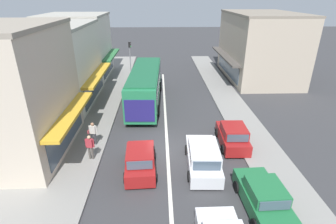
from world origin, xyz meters
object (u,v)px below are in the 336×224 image
traffic_light_downstreet (130,53)px  pedestrian_with_handbag_near (93,132)px  hatchback_behind_bus_mid (140,160)px  pedestrian_browsing_midblock (90,146)px  parked_sedan_kerb_front (264,198)px  city_bus (145,84)px  parked_hatchback_kerb_second (233,136)px  wagon_queue_far_back (203,157)px

traffic_light_downstreet → pedestrian_with_handbag_near: bearing=-93.1°
hatchback_behind_bus_mid → pedestrian_with_handbag_near: (-3.33, 2.86, 0.36)m
pedestrian_browsing_midblock → parked_sedan_kerb_front: bearing=-25.5°
hatchback_behind_bus_mid → parked_sedan_kerb_front: bearing=-28.2°
city_bus → traffic_light_downstreet: (-2.27, 9.26, 0.97)m
parked_hatchback_kerb_second → pedestrian_browsing_midblock: size_ratio=2.30×
city_bus → pedestrian_browsing_midblock: city_bus is taller
traffic_light_downstreet → pedestrian_browsing_midblock: bearing=-92.2°
wagon_queue_far_back → parked_hatchback_kerb_second: (2.41, 2.47, -0.04)m
parked_hatchback_kerb_second → traffic_light_downstreet: traffic_light_downstreet is taller
wagon_queue_far_back → traffic_light_downstreet: (-6.08, 19.63, 2.11)m
city_bus → hatchback_behind_bus_mid: bearing=-89.2°
traffic_light_downstreet → hatchback_behind_bus_mid: bearing=-83.1°
city_bus → pedestrian_browsing_midblock: bearing=-107.5°
parked_sedan_kerb_front → parked_hatchback_kerb_second: parked_hatchback_kerb_second is taller
parked_hatchback_kerb_second → pedestrian_with_handbag_near: 9.42m
city_bus → pedestrian_with_handbag_near: city_bus is taller
parked_sedan_kerb_front → parked_hatchback_kerb_second: size_ratio=1.14×
parked_sedan_kerb_front → traffic_light_downstreet: traffic_light_downstreet is taller
city_bus → pedestrian_browsing_midblock: 9.90m
parked_sedan_kerb_front → wagon_queue_far_back: bearing=124.9°
parked_hatchback_kerb_second → pedestrian_with_handbag_near: (-9.41, 0.23, 0.36)m
pedestrian_browsing_midblock → parked_hatchback_kerb_second: bearing=9.3°
city_bus → wagon_queue_far_back: size_ratio=2.39×
traffic_light_downstreet → parked_sedan_kerb_front: bearing=-69.8°
city_bus → hatchback_behind_bus_mid: (0.14, -10.53, -1.17)m
wagon_queue_far_back → traffic_light_downstreet: 20.65m
city_bus → parked_sedan_kerb_front: bearing=-65.8°
parked_sedan_kerb_front → traffic_light_downstreet: (-8.46, 23.03, 2.19)m
pedestrian_browsing_midblock → hatchback_behind_bus_mid: bearing=-19.8°
hatchback_behind_bus_mid → traffic_light_downstreet: (-2.41, 19.79, 2.15)m
city_bus → pedestrian_browsing_midblock: (-2.97, -9.41, -0.81)m
traffic_light_downstreet → pedestrian_with_handbag_near: traffic_light_downstreet is taller
hatchback_behind_bus_mid → pedestrian_with_handbag_near: bearing=139.3°
parked_sedan_kerb_front → traffic_light_downstreet: bearing=110.2°
wagon_queue_far_back → traffic_light_downstreet: bearing=107.2°
hatchback_behind_bus_mid → parked_sedan_kerb_front: size_ratio=0.88×
hatchback_behind_bus_mid → pedestrian_browsing_midblock: 3.33m
parked_sedan_kerb_front → pedestrian_browsing_midblock: pedestrian_browsing_midblock is taller
city_bus → parked_sedan_kerb_front: city_bus is taller
city_bus → parked_hatchback_kerb_second: city_bus is taller
wagon_queue_far_back → pedestrian_browsing_midblock: bearing=172.0°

